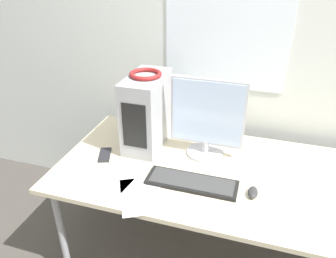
% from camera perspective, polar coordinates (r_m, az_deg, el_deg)
% --- Properties ---
extents(wall_back, '(8.00, 0.07, 2.70)m').
position_cam_1_polar(wall_back, '(2.18, 16.12, 15.37)').
color(wall_back, silver).
rests_on(wall_back, ground_plane).
extents(desk, '(2.11, 0.92, 0.71)m').
position_cam_1_polar(desk, '(1.92, 12.47, -8.79)').
color(desk, beige).
rests_on(desk, ground_plane).
extents(pc_tower, '(0.21, 0.41, 0.46)m').
position_cam_1_polar(pc_tower, '(2.04, -3.72, 3.05)').
color(pc_tower, '#9E9EA3').
rests_on(pc_tower, desk).
extents(headphones, '(0.19, 0.19, 0.03)m').
position_cam_1_polar(headphones, '(1.94, -3.94, 9.52)').
color(headphones, maroon).
rests_on(headphones, pc_tower).
extents(monitor_main, '(0.44, 0.23, 0.49)m').
position_cam_1_polar(monitor_main, '(1.93, 6.84, 1.86)').
color(monitor_main, '#B7B7BC').
rests_on(monitor_main, desk).
extents(keyboard, '(0.49, 0.16, 0.02)m').
position_cam_1_polar(keyboard, '(1.78, 4.17, -9.26)').
color(keyboard, black).
rests_on(keyboard, desk).
extents(mouse, '(0.05, 0.10, 0.04)m').
position_cam_1_polar(mouse, '(1.76, 14.56, -10.63)').
color(mouse, '#2D2D2D').
rests_on(mouse, desk).
extents(cell_phone, '(0.12, 0.17, 0.01)m').
position_cam_1_polar(cell_phone, '(2.05, -10.94, -4.44)').
color(cell_phone, '#232328').
rests_on(cell_phone, desk).
extents(paper_sheet_left, '(0.25, 0.32, 0.00)m').
position_cam_1_polar(paper_sheet_left, '(1.85, -9.24, -8.39)').
color(paper_sheet_left, white).
rests_on(paper_sheet_left, desk).
extents(paper_sheet_front, '(0.32, 0.36, 0.00)m').
position_cam_1_polar(paper_sheet_front, '(1.72, -4.65, -11.44)').
color(paper_sheet_front, white).
rests_on(paper_sheet_front, desk).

